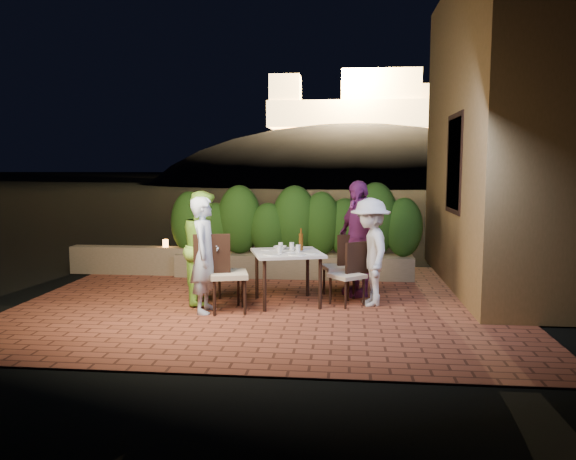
# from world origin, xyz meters

# --- Properties ---
(ground) EXTENTS (400.00, 400.00, 0.00)m
(ground) POSITION_xyz_m (0.00, 0.00, -0.02)
(ground) COLOR black
(ground) RESTS_ON ground
(terrace_floor) EXTENTS (7.00, 6.00, 0.15)m
(terrace_floor) POSITION_xyz_m (0.00, 0.50, -0.07)
(terrace_floor) COLOR brown
(terrace_floor) RESTS_ON ground
(building_wall) EXTENTS (1.60, 5.00, 5.00)m
(building_wall) POSITION_xyz_m (3.60, 2.00, 2.50)
(building_wall) COLOR olive
(building_wall) RESTS_ON ground
(window_pane) EXTENTS (0.08, 1.00, 1.40)m
(window_pane) POSITION_xyz_m (2.82, 1.50, 2.00)
(window_pane) COLOR black
(window_pane) RESTS_ON building_wall
(window_frame) EXTENTS (0.06, 1.15, 1.55)m
(window_frame) POSITION_xyz_m (2.81, 1.50, 2.00)
(window_frame) COLOR black
(window_frame) RESTS_ON building_wall
(planter) EXTENTS (4.20, 0.55, 0.40)m
(planter) POSITION_xyz_m (0.20, 2.30, 0.20)
(planter) COLOR #796A4D
(planter) RESTS_ON ground
(hedge) EXTENTS (4.00, 0.70, 1.10)m
(hedge) POSITION_xyz_m (0.20, 2.30, 0.95)
(hedge) COLOR #1E4312
(hedge) RESTS_ON planter
(parapet) EXTENTS (2.20, 0.30, 0.50)m
(parapet) POSITION_xyz_m (-2.80, 2.30, 0.25)
(parapet) COLOR #796A4D
(parapet) RESTS_ON ground
(hill) EXTENTS (52.00, 40.00, 22.00)m
(hill) POSITION_xyz_m (2.00, 60.00, -4.00)
(hill) COLOR black
(hill) RESTS_ON ground
(fortress) EXTENTS (26.00, 8.00, 8.00)m
(fortress) POSITION_xyz_m (2.00, 60.00, 10.50)
(fortress) COLOR #FFCC7A
(fortress) RESTS_ON hill
(dining_table) EXTENTS (1.17, 1.17, 0.75)m
(dining_table) POSITION_xyz_m (0.30, 0.33, 0.38)
(dining_table) COLOR white
(dining_table) RESTS_ON ground
(plate_nw) EXTENTS (0.24, 0.24, 0.01)m
(plate_nw) POSITION_xyz_m (0.12, 0.03, 0.76)
(plate_nw) COLOR white
(plate_nw) RESTS_ON dining_table
(plate_sw) EXTENTS (0.20, 0.20, 0.01)m
(plate_sw) POSITION_xyz_m (-0.01, 0.49, 0.76)
(plate_sw) COLOR white
(plate_sw) RESTS_ON dining_table
(plate_ne) EXTENTS (0.20, 0.20, 0.01)m
(plate_ne) POSITION_xyz_m (0.63, 0.23, 0.76)
(plate_ne) COLOR white
(plate_ne) RESTS_ON dining_table
(plate_se) EXTENTS (0.23, 0.23, 0.01)m
(plate_se) POSITION_xyz_m (0.49, 0.65, 0.76)
(plate_se) COLOR white
(plate_se) RESTS_ON dining_table
(plate_centre) EXTENTS (0.21, 0.21, 0.01)m
(plate_centre) POSITION_xyz_m (0.32, 0.32, 0.76)
(plate_centre) COLOR white
(plate_centre) RESTS_ON dining_table
(plate_front) EXTENTS (0.24, 0.24, 0.01)m
(plate_front) POSITION_xyz_m (0.45, 0.06, 0.76)
(plate_front) COLOR white
(plate_front) RESTS_ON dining_table
(glass_nw) EXTENTS (0.06, 0.06, 0.11)m
(glass_nw) POSITION_xyz_m (0.20, 0.16, 0.80)
(glass_nw) COLOR silver
(glass_nw) RESTS_ON dining_table
(glass_sw) EXTENTS (0.06, 0.06, 0.11)m
(glass_sw) POSITION_xyz_m (0.18, 0.50, 0.81)
(glass_sw) COLOR silver
(glass_sw) RESTS_ON dining_table
(glass_ne) EXTENTS (0.06, 0.06, 0.11)m
(glass_ne) POSITION_xyz_m (0.45, 0.31, 0.80)
(glass_ne) COLOR silver
(glass_ne) RESTS_ON dining_table
(glass_se) EXTENTS (0.07, 0.07, 0.12)m
(glass_se) POSITION_xyz_m (0.35, 0.48, 0.81)
(glass_se) COLOR silver
(glass_se) RESTS_ON dining_table
(beer_bottle) EXTENTS (0.06, 0.06, 0.32)m
(beer_bottle) POSITION_xyz_m (0.48, 0.47, 0.91)
(beer_bottle) COLOR #522E0D
(beer_bottle) RESTS_ON dining_table
(bowl) EXTENTS (0.20, 0.20, 0.05)m
(bowl) POSITION_xyz_m (0.17, 0.57, 0.77)
(bowl) COLOR white
(bowl) RESTS_ON dining_table
(chair_left_front) EXTENTS (0.60, 0.60, 1.06)m
(chair_left_front) POSITION_xyz_m (-0.44, -0.19, 0.53)
(chair_left_front) COLOR black
(chair_left_front) RESTS_ON ground
(chair_left_back) EXTENTS (0.43, 0.43, 0.92)m
(chair_left_back) POSITION_xyz_m (-0.55, 0.31, 0.46)
(chair_left_back) COLOR black
(chair_left_back) RESTS_ON ground
(chair_right_front) EXTENTS (0.58, 0.58, 0.89)m
(chair_right_front) POSITION_xyz_m (1.15, 0.33, 0.44)
(chair_right_front) COLOR black
(chair_right_front) RESTS_ON ground
(chair_right_back) EXTENTS (0.55, 0.55, 0.94)m
(chair_right_back) POSITION_xyz_m (1.02, 0.83, 0.47)
(chair_right_back) COLOR black
(chair_right_back) RESTS_ON ground
(diner_blue) EXTENTS (0.38, 0.57, 1.56)m
(diner_blue) POSITION_xyz_m (-0.75, -0.25, 0.78)
(diner_blue) COLOR silver
(diner_blue) RESTS_ON ground
(diner_green) EXTENTS (0.74, 0.88, 1.61)m
(diner_green) POSITION_xyz_m (-0.90, 0.28, 0.81)
(diner_green) COLOR #8FD643
(diner_green) RESTS_ON ground
(diner_white) EXTENTS (0.74, 1.07, 1.52)m
(diner_white) POSITION_xyz_m (1.47, 0.37, 0.76)
(diner_white) COLOR silver
(diner_white) RESTS_ON ground
(diner_purple) EXTENTS (0.86, 1.11, 1.75)m
(diner_purple) POSITION_xyz_m (1.30, 0.96, 0.88)
(diner_purple) COLOR #702564
(diner_purple) RESTS_ON ground
(parapet_lamp) EXTENTS (0.10, 0.10, 0.14)m
(parapet_lamp) POSITION_xyz_m (-2.14, 2.30, 0.57)
(parapet_lamp) COLOR orange
(parapet_lamp) RESTS_ON parapet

